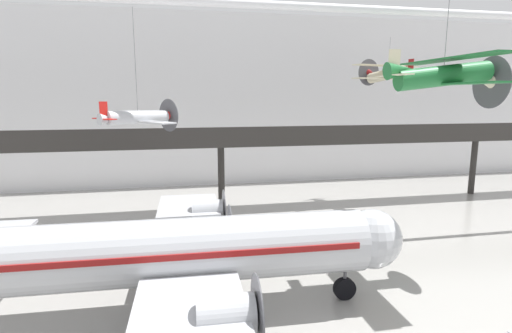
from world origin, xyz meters
The scene contains 7 objects.
hangar_back_wall centered at (0.00, 41.99, 11.00)m, with size 140.00×3.00×21.99m.
mezzanine_walkway centered at (0.00, 28.60, 7.04)m, with size 110.00×3.20×8.66m.
ceiling_truss_beam centered at (0.00, 17.92, 18.03)m, with size 120.00×0.60×0.60m.
airliner_silver_main centered at (-4.89, 8.98, 3.55)m, with size 26.20×29.74×10.17m.
suspended_plane_silver_racer centered at (-7.12, 18.44, 10.10)m, with size 5.85×6.34×8.70m.
suspended_plane_green_biplane centered at (11.65, 10.85, 12.89)m, with size 7.49×9.15×6.89m.
suspended_plane_cream_biplane centered at (17.92, 28.61, 13.95)m, with size 8.32×6.95×4.94m.
Camera 1 is at (-4.51, -11.34, 11.64)m, focal length 28.00 mm.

